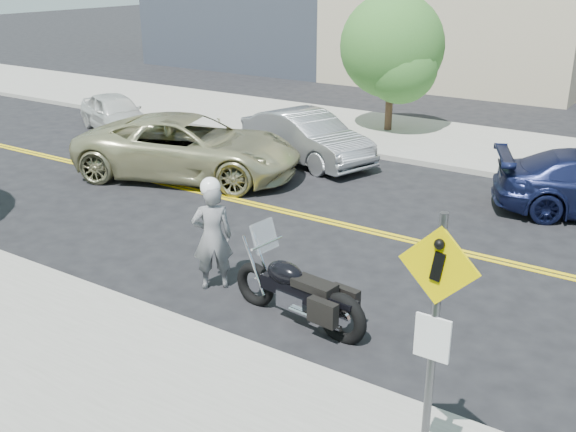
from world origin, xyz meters
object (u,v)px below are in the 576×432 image
(motorcyclist, at_px, (212,234))
(motorcycle, at_px, (298,278))
(suv, at_px, (189,147))
(pedestrian_sign, at_px, (434,332))
(parked_car_silver, at_px, (306,137))
(parked_car_white, at_px, (115,113))

(motorcyclist, distance_m, motorcycle, 1.85)
(suv, bearing_deg, pedestrian_sign, -145.75)
(motorcycle, xyz_separation_m, parked_car_silver, (-4.60, 7.58, -0.04))
(parked_car_white, bearing_deg, motorcycle, -98.08)
(parked_car_silver, bearing_deg, motorcyclist, -141.90)
(pedestrian_sign, xyz_separation_m, parked_car_white, (-14.68, 9.53, -1.34))
(motorcycle, relative_size, suv, 0.42)
(pedestrian_sign, bearing_deg, parked_car_silver, 127.49)
(motorcyclist, xyz_separation_m, parked_car_white, (-9.82, 6.96, -0.36))
(motorcyclist, distance_m, parked_car_white, 12.05)
(motorcycle, xyz_separation_m, parked_car_white, (-11.64, 7.15, -0.12))
(motorcycle, relative_size, parked_car_white, 0.67)
(suv, bearing_deg, parked_car_white, 46.90)
(suv, relative_size, parked_car_white, 1.57)
(parked_car_white, bearing_deg, pedestrian_sign, -99.52)
(suv, bearing_deg, motorcyclist, -153.68)
(suv, bearing_deg, motorcycle, -145.30)
(pedestrian_sign, height_order, motorcycle, pedestrian_sign)
(motorcyclist, distance_m, parked_car_silver, 7.90)
(pedestrian_sign, distance_m, motorcycle, 4.04)
(pedestrian_sign, distance_m, motorcyclist, 5.58)
(pedestrian_sign, distance_m, parked_car_white, 17.55)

